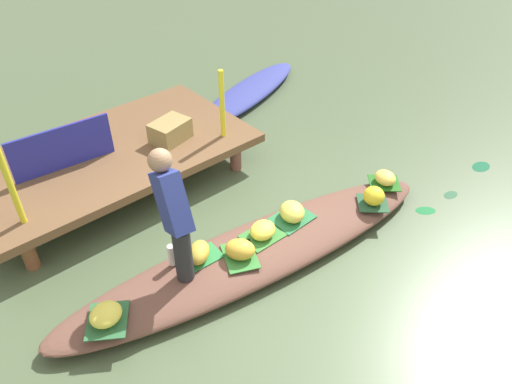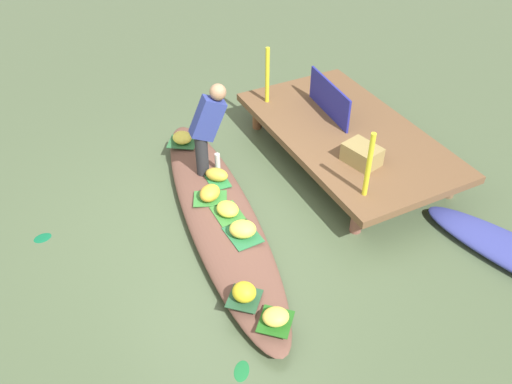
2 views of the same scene
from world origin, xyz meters
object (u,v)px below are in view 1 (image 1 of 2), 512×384
(vendor_boat, at_px, (256,253))
(vendor_person, at_px, (173,211))
(banana_bunch_5, at_px, (292,212))
(market_banner, at_px, (62,148))
(moored_boat, at_px, (249,92))
(banana_bunch_6, at_px, (385,178))
(water_bottle, at_px, (172,255))
(banana_bunch_0, at_px, (374,196))
(banana_bunch_2, at_px, (106,314))
(banana_bunch_1, at_px, (240,249))
(banana_bunch_4, at_px, (263,230))
(banana_bunch_3, at_px, (199,252))
(produce_crate, at_px, (170,131))

(vendor_boat, distance_m, vendor_person, 1.11)
(banana_bunch_5, relative_size, market_banner, 0.28)
(moored_boat, bearing_deg, banana_bunch_6, -117.34)
(moored_boat, bearing_deg, water_bottle, -158.78)
(vendor_person, bearing_deg, banana_bunch_0, -14.43)
(banana_bunch_2, height_order, market_banner, market_banner)
(banana_bunch_1, distance_m, banana_bunch_5, 0.75)
(banana_bunch_2, bearing_deg, banana_bunch_4, -2.42)
(banana_bunch_2, bearing_deg, banana_bunch_3, 4.76)
(banana_bunch_4, bearing_deg, banana_bunch_6, -8.59)
(vendor_boat, height_order, banana_bunch_0, banana_bunch_0)
(banana_bunch_3, bearing_deg, water_bottle, 153.80)
(banana_bunch_0, relative_size, banana_bunch_4, 0.85)
(vendor_boat, distance_m, banana_bunch_4, 0.23)
(banana_bunch_4, xyz_separation_m, market_banner, (-1.05, 2.04, 0.40))
(water_bottle, distance_m, market_banner, 1.83)
(banana_bunch_2, bearing_deg, vendor_person, 6.01)
(produce_crate, bearing_deg, banana_bunch_0, -62.83)
(vendor_person, distance_m, produce_crate, 1.93)
(banana_bunch_0, xyz_separation_m, produce_crate, (-1.11, 2.16, 0.26))
(moored_boat, bearing_deg, banana_bunch_4, -145.90)
(vendor_boat, distance_m, banana_bunch_6, 1.76)
(banana_bunch_1, distance_m, banana_bunch_4, 0.36)
(banana_bunch_1, bearing_deg, market_banner, 108.36)
(banana_bunch_3, bearing_deg, market_banner, 101.82)
(banana_bunch_2, distance_m, water_bottle, 0.79)
(vendor_person, bearing_deg, market_banner, 95.69)
(banana_bunch_3, xyz_separation_m, vendor_person, (-0.21, -0.00, 0.61))
(banana_bunch_5, bearing_deg, moored_boat, 57.84)
(banana_bunch_2, bearing_deg, banana_bunch_6, -5.49)
(banana_bunch_4, distance_m, market_banner, 2.33)
(market_banner, xyz_separation_m, produce_crate, (1.17, -0.27, -0.12))
(moored_boat, height_order, banana_bunch_1, banana_bunch_1)
(banana_bunch_5, relative_size, water_bottle, 1.37)
(moored_boat, distance_m, banana_bunch_3, 3.75)
(banana_bunch_1, bearing_deg, vendor_person, 156.27)
(banana_bunch_0, relative_size, banana_bunch_1, 0.84)
(banana_bunch_5, relative_size, vendor_person, 0.25)
(banana_bunch_2, height_order, vendor_person, vendor_person)
(banana_bunch_3, bearing_deg, banana_bunch_4, -13.07)
(vendor_boat, relative_size, banana_bunch_3, 14.14)
(banana_bunch_0, height_order, banana_bunch_6, banana_bunch_0)
(banana_bunch_6, bearing_deg, banana_bunch_2, 174.51)
(banana_bunch_5, relative_size, banana_bunch_6, 1.18)
(vendor_person, bearing_deg, produce_crate, 58.79)
(banana_bunch_1, distance_m, produce_crate, 1.93)
(vendor_boat, relative_size, produce_crate, 9.48)
(banana_bunch_0, distance_m, water_bottle, 2.21)
(moored_boat, xyz_separation_m, banana_bunch_3, (-2.75, -2.54, 0.22))
(moored_boat, xyz_separation_m, produce_crate, (-1.97, -0.92, 0.49))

